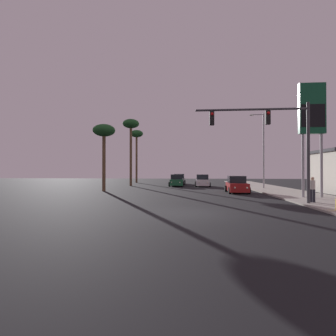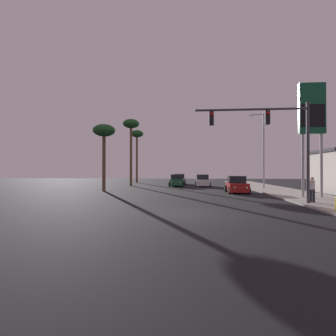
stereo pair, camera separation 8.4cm
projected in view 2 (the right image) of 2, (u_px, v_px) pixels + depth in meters
ground_plane at (190, 213)px, 13.57m from camera, size 120.00×120.00×0.00m
sidewalk_right at (300, 195)px, 22.73m from camera, size 5.00×60.00×0.12m
car_green at (177, 181)px, 37.45m from camera, size 2.04×4.34×1.68m
car_white at (203, 181)px, 36.73m from camera, size 2.04×4.33×1.68m
car_grey at (179, 179)px, 43.25m from camera, size 2.04×4.31×1.68m
car_red at (237, 185)px, 26.23m from camera, size 2.04×4.34×1.68m
traffic_light_mast at (274, 132)px, 16.99m from camera, size 7.33×0.36×6.50m
street_lamp at (263, 146)px, 31.39m from camera, size 1.74×0.24×9.00m
gas_station_sign at (312, 115)px, 20.62m from camera, size 2.00×0.42×9.00m
pedestrian_on_sidewalk at (312, 188)px, 17.24m from camera, size 0.34×0.32×1.67m
palm_tree_near at (104, 133)px, 28.36m from camera, size 2.40×2.40×7.25m
palm_tree_far at (137, 137)px, 48.35m from camera, size 2.40×2.40×9.72m
palm_tree_mid at (131, 128)px, 38.29m from camera, size 2.40×2.40×9.76m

